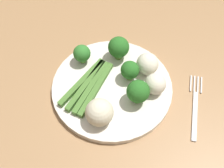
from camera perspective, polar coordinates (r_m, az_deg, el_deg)
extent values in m
cube|color=#9E754C|center=(0.64, 0.99, -3.27)|extent=(1.29, 0.85, 0.04)
cylinder|color=silver|center=(0.62, 0.00, -0.65)|extent=(0.27, 0.27, 0.01)
cube|color=#47752D|center=(0.62, -6.22, 0.47)|extent=(0.10, 0.12, 0.01)
cube|color=#47752D|center=(0.61, -5.35, -0.15)|extent=(0.09, 0.13, 0.01)
cube|color=#47752D|center=(0.61, -4.34, -0.60)|extent=(0.08, 0.14, 0.01)
cube|color=#47752D|center=(0.61, -3.28, -1.02)|extent=(0.08, 0.14, 0.01)
cylinder|color=#609E3D|center=(0.66, -6.07, 5.06)|extent=(0.01, 0.01, 0.01)
sphere|color=#337A2D|center=(0.64, -6.24, 6.32)|extent=(0.04, 0.04, 0.04)
cylinder|color=#568E33|center=(0.66, 1.33, 6.03)|extent=(0.02, 0.02, 0.02)
sphere|color=#286B23|center=(0.64, 1.38, 7.61)|extent=(0.05, 0.05, 0.05)
cylinder|color=#568E33|center=(0.59, 5.21, -2.93)|extent=(0.02, 0.02, 0.02)
sphere|color=#286B23|center=(0.57, 5.41, -1.53)|extent=(0.05, 0.05, 0.05)
cylinder|color=#568E33|center=(0.63, 3.61, 1.64)|extent=(0.01, 0.01, 0.01)
sphere|color=#286B23|center=(0.61, 3.72, 2.90)|extent=(0.04, 0.04, 0.04)
sphere|color=beige|center=(0.55, -2.62, -5.87)|extent=(0.06, 0.06, 0.06)
sphere|color=silver|center=(0.60, 9.00, -0.34)|extent=(0.05, 0.05, 0.05)
sphere|color=silver|center=(0.63, 7.33, 4.16)|extent=(0.05, 0.05, 0.05)
cube|color=silver|center=(0.62, 16.71, -6.23)|extent=(0.04, 0.12, 0.00)
cube|color=silver|center=(0.67, 17.96, -0.22)|extent=(0.01, 0.04, 0.00)
cube|color=silver|center=(0.67, 17.29, -0.10)|extent=(0.01, 0.04, 0.00)
cube|color=silver|center=(0.66, 16.62, 0.01)|extent=(0.01, 0.04, 0.00)
cube|color=silver|center=(0.66, 15.95, 0.13)|extent=(0.01, 0.04, 0.00)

